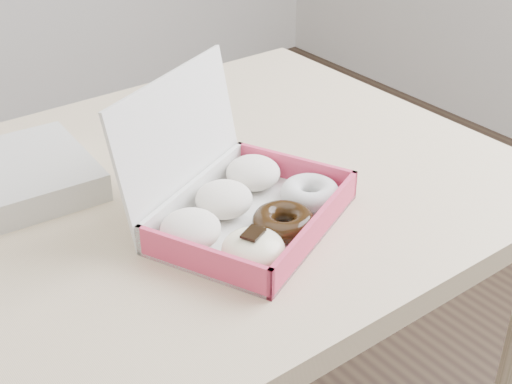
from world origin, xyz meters
TOP-DOWN VIEW (x-y plane):
  - table at (0.00, 0.00)m, footprint 1.20×0.80m
  - donut_box at (0.09, -0.14)m, footprint 0.35×0.33m

SIDE VIEW (x-z plane):
  - table at x=0.00m, z-range 0.30..1.05m
  - donut_box at x=0.09m, z-range 0.68..0.88m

